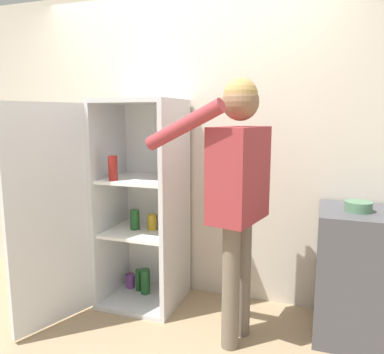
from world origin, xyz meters
TOP-DOWN VIEW (x-y plane):
  - ground_plane at (0.00, 0.00)m, footprint 12.00×12.00m
  - wall_back at (0.00, 0.98)m, footprint 7.00×0.06m
  - refrigerator at (-0.34, 0.56)m, footprint 0.88×1.16m
  - person at (0.60, 0.33)m, footprint 0.76×0.59m
  - counter at (1.49, 0.65)m, footprint 0.75×0.55m
  - bowl at (1.35, 0.64)m, footprint 0.17×0.17m

SIDE VIEW (x-z plane):
  - ground_plane at x=0.00m, z-range 0.00..0.00m
  - counter at x=1.49m, z-range 0.00..0.90m
  - refrigerator at x=-0.34m, z-range -0.01..1.64m
  - bowl at x=1.35m, z-range 0.90..0.96m
  - person at x=0.60m, z-range 0.24..1.99m
  - wall_back at x=0.00m, z-range 0.00..2.55m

